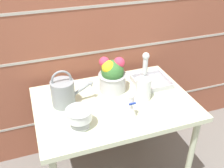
{
  "coord_description": "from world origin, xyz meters",
  "views": [
    {
      "loc": [
        -0.5,
        -1.39,
        1.79
      ],
      "look_at": [
        0.0,
        0.04,
        0.86
      ],
      "focal_mm": 42.0,
      "sensor_mm": 36.0,
      "label": 1
    }
  ],
  "objects_px": {
    "crystal_pedestal_bowl": "(79,115)",
    "wire_tray": "(151,83)",
    "watering_can": "(64,92)",
    "glass_decanter": "(144,84)",
    "figurine_vase": "(131,108)",
    "flower_planter": "(112,75)"
  },
  "relations": [
    {
      "from": "watering_can",
      "to": "crystal_pedestal_bowl",
      "type": "xyz_separation_m",
      "value": [
        0.04,
        -0.26,
        -0.01
      ]
    },
    {
      "from": "flower_planter",
      "to": "watering_can",
      "type": "bearing_deg",
      "value": -170.39
    },
    {
      "from": "figurine_vase",
      "to": "glass_decanter",
      "type": "bearing_deg",
      "value": 45.49
    },
    {
      "from": "crystal_pedestal_bowl",
      "to": "watering_can",
      "type": "bearing_deg",
      "value": 99.64
    },
    {
      "from": "flower_planter",
      "to": "glass_decanter",
      "type": "relative_size",
      "value": 0.75
    },
    {
      "from": "glass_decanter",
      "to": "flower_planter",
      "type": "bearing_deg",
      "value": 133.44
    },
    {
      "from": "crystal_pedestal_bowl",
      "to": "wire_tray",
      "type": "bearing_deg",
      "value": 25.57
    },
    {
      "from": "watering_can",
      "to": "flower_planter",
      "type": "distance_m",
      "value": 0.37
    },
    {
      "from": "flower_planter",
      "to": "wire_tray",
      "type": "bearing_deg",
      "value": -3.1
    },
    {
      "from": "watering_can",
      "to": "glass_decanter",
      "type": "bearing_deg",
      "value": -12.22
    },
    {
      "from": "flower_planter",
      "to": "wire_tray",
      "type": "height_order",
      "value": "flower_planter"
    },
    {
      "from": "crystal_pedestal_bowl",
      "to": "glass_decanter",
      "type": "xyz_separation_m",
      "value": [
        0.48,
        0.14,
        0.03
      ]
    },
    {
      "from": "crystal_pedestal_bowl",
      "to": "flower_planter",
      "type": "bearing_deg",
      "value": 45.05
    },
    {
      "from": "crystal_pedestal_bowl",
      "to": "wire_tray",
      "type": "relative_size",
      "value": 0.63
    },
    {
      "from": "figurine_vase",
      "to": "flower_planter",
      "type": "bearing_deg",
      "value": 90.56
    },
    {
      "from": "watering_can",
      "to": "wire_tray",
      "type": "distance_m",
      "value": 0.68
    },
    {
      "from": "crystal_pedestal_bowl",
      "to": "wire_tray",
      "type": "xyz_separation_m",
      "value": [
        0.63,
        0.3,
        -0.07
      ]
    },
    {
      "from": "crystal_pedestal_bowl",
      "to": "wire_tray",
      "type": "height_order",
      "value": "crystal_pedestal_bowl"
    },
    {
      "from": "watering_can",
      "to": "flower_planter",
      "type": "xyz_separation_m",
      "value": [
        0.36,
        0.06,
        0.03
      ]
    },
    {
      "from": "watering_can",
      "to": "wire_tray",
      "type": "bearing_deg",
      "value": 3.76
    },
    {
      "from": "figurine_vase",
      "to": "wire_tray",
      "type": "height_order",
      "value": "figurine_vase"
    },
    {
      "from": "watering_can",
      "to": "wire_tray",
      "type": "xyz_separation_m",
      "value": [
        0.67,
        0.04,
        -0.09
      ]
    }
  ]
}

